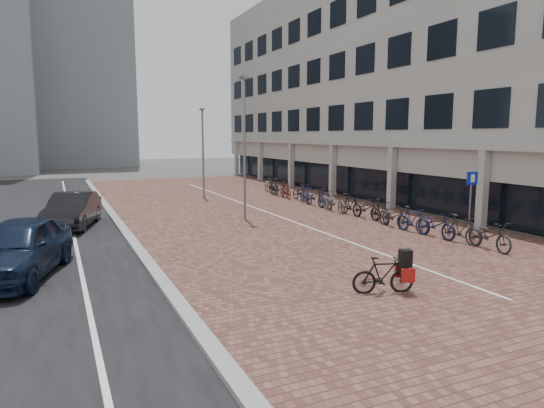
{
  "coord_description": "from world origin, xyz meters",
  "views": [
    {
      "loc": [
        -7.51,
        -10.66,
        3.92
      ],
      "look_at": [
        0.0,
        6.0,
        1.3
      ],
      "focal_mm": 31.79,
      "sensor_mm": 36.0,
      "label": 1
    }
  ],
  "objects": [
    {
      "name": "ground",
      "position": [
        0.0,
        0.0,
        0.0
      ],
      "size": [
        140.0,
        140.0,
        0.0
      ],
      "primitive_type": "plane",
      "color": "#474442",
      "rests_on": "ground"
    },
    {
      "name": "plaza_brick",
      "position": [
        2.0,
        12.0,
        0.01
      ],
      "size": [
        14.5,
        42.0,
        0.04
      ],
      "primitive_type": "cube",
      "color": "brown",
      "rests_on": "ground"
    },
    {
      "name": "street_asphalt",
      "position": [
        -9.0,
        12.0,
        0.01
      ],
      "size": [
        8.0,
        50.0,
        0.03
      ],
      "primitive_type": "cube",
      "color": "black",
      "rests_on": "ground"
    },
    {
      "name": "curb",
      "position": [
        -5.1,
        12.0,
        0.07
      ],
      "size": [
        0.35,
        42.0,
        0.14
      ],
      "primitive_type": "cube",
      "color": "gray",
      "rests_on": "ground"
    },
    {
      "name": "lane_line",
      "position": [
        -7.0,
        12.0,
        0.02
      ],
      "size": [
        0.12,
        44.0,
        0.0
      ],
      "primitive_type": "cube",
      "color": "white",
      "rests_on": "street_asphalt"
    },
    {
      "name": "parking_line",
      "position": [
        2.2,
        12.0,
        0.04
      ],
      "size": [
        0.1,
        30.0,
        0.0
      ],
      "primitive_type": "cube",
      "color": "white",
      "rests_on": "plaza_brick"
    },
    {
      "name": "office_building",
      "position": [
        12.97,
        16.0,
        8.44
      ],
      "size": [
        8.4,
        40.0,
        15.0
      ],
      "color": "#ABABA6",
      "rests_on": "ground"
    },
    {
      "name": "car_navy",
      "position": [
        -8.6,
        4.01,
        0.83
      ],
      "size": [
        3.3,
        5.24,
        1.66
      ],
      "primitive_type": "imported",
      "rotation": [
        0.0,
        0.0,
        -0.3
      ],
      "color": "black",
      "rests_on": "ground"
    },
    {
      "name": "car_dark",
      "position": [
        -6.95,
        11.35,
        0.74
      ],
      "size": [
        2.73,
        4.75,
        1.48
      ],
      "primitive_type": "imported",
      "rotation": [
        0.0,
        0.0,
        -0.27
      ],
      "color": "black",
      "rests_on": "ground"
    },
    {
      "name": "hero_bike",
      "position": [
        -0.24,
        -1.26,
        0.49
      ],
      "size": [
        1.63,
        0.92,
        1.11
      ],
      "rotation": [
        0.0,
        0.0,
        1.25
      ],
      "color": "black",
      "rests_on": "ground"
    },
    {
      "name": "parking_sign",
      "position": [
        7.5,
        3.38,
        1.68
      ],
      "size": [
        0.52,
        0.1,
        2.49
      ],
      "rotation": [
        0.0,
        0.0,
        -0.07
      ],
      "color": "slate",
      "rests_on": "ground"
    },
    {
      "name": "lamp_near",
      "position": [
        0.44,
        10.03,
        3.24
      ],
      "size": [
        0.12,
        0.12,
        6.49
      ],
      "primitive_type": "cylinder",
      "color": "slate",
      "rests_on": "ground"
    },
    {
      "name": "lamp_far",
      "position": [
        0.91,
        18.44,
        2.74
      ],
      "size": [
        0.12,
        0.12,
        5.49
      ],
      "primitive_type": "cylinder",
      "color": "slate",
      "rests_on": "ground"
    },
    {
      "name": "bike_row",
      "position": [
        5.65,
        10.2,
        0.52
      ],
      "size": [
        1.32,
        20.43,
        1.05
      ],
      "color": "#222227",
      "rests_on": "ground"
    }
  ]
}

